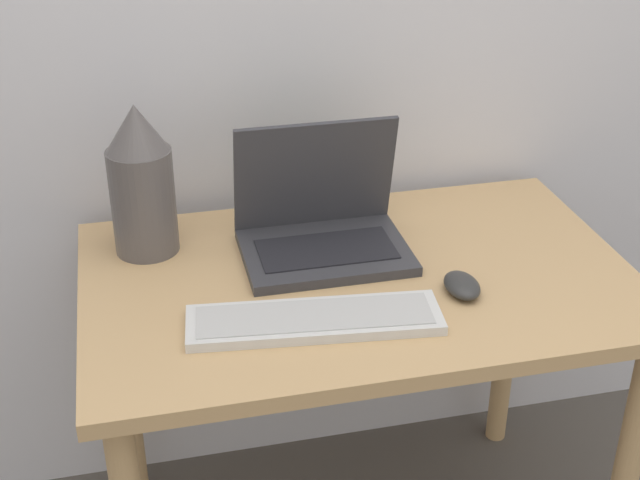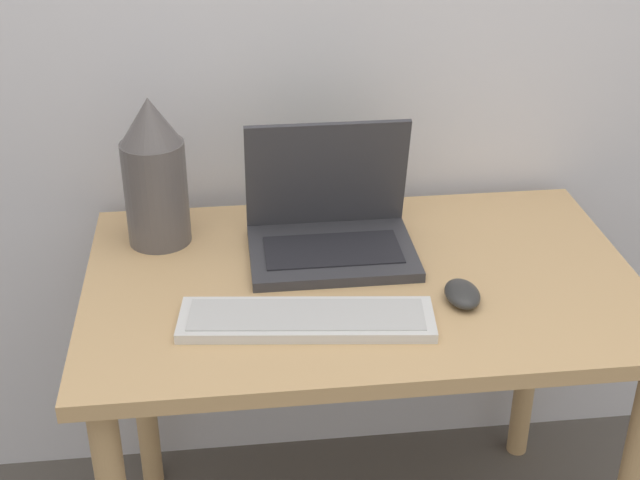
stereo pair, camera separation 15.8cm
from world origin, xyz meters
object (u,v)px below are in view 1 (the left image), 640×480
Objects in this scene: vase at (141,181)px; laptop at (321,224)px; keyboard at (314,320)px; mouse at (462,285)px.

laptop is at bearing -12.62° from vase.
vase is at bearing 127.93° from keyboard.
vase is at bearing 151.61° from mouse.
mouse is (0.21, -0.22, -0.04)m from laptop.
mouse is at bearing -46.21° from laptop.
vase reaches higher than keyboard.
keyboard is (-0.07, -0.26, -0.04)m from laptop.
vase is (-0.33, 0.07, 0.09)m from laptop.
laptop is at bearing 133.79° from mouse.
laptop reaches higher than mouse.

